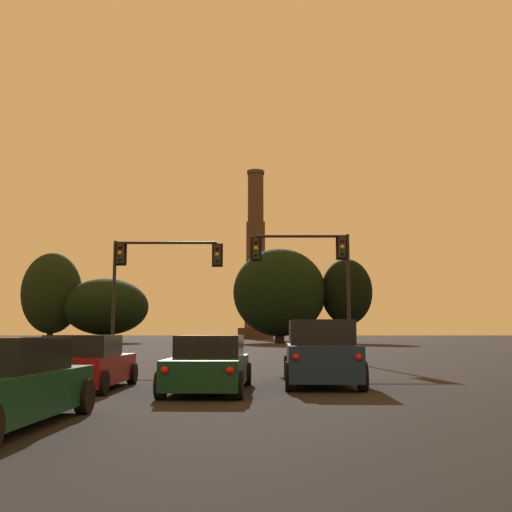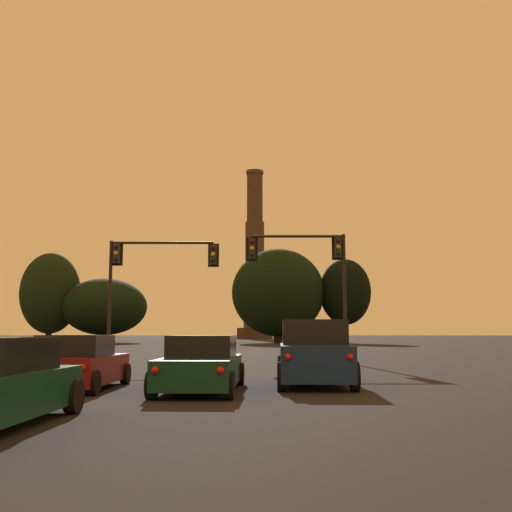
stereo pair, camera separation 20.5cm
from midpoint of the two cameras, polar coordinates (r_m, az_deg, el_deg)
hatchback_left_lane_second at (r=16.86m, az=-15.94°, el=-9.87°), size 1.97×4.13×1.44m
suv_right_lane_second at (r=17.72m, az=6.03°, el=-9.21°), size 2.28×4.97×1.86m
sedan_center_lane_second at (r=15.79m, az=-4.63°, el=-10.31°), size 2.14×4.76×1.43m
traffic_light_overhead_left at (r=31.84m, az=-10.03°, el=-1.19°), size 5.86×0.50×6.29m
traffic_light_overhead_right at (r=30.38m, az=5.78°, el=-0.80°), size 5.15×0.50×6.46m
smokestack at (r=135.55m, az=0.12°, el=-1.53°), size 8.01×8.01×38.60m
treeline_far_right at (r=85.89m, az=8.76°, el=-3.40°), size 7.24×6.52×11.88m
treeline_center_right at (r=90.53m, az=-13.99°, el=-4.72°), size 12.41×11.17×9.36m
treeline_far_left at (r=85.20m, az=2.38°, el=-3.48°), size 13.13×11.82×13.37m
treeline_left_mid at (r=92.75m, az=-18.74°, el=-3.37°), size 8.67×7.81×13.14m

